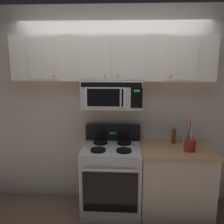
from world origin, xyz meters
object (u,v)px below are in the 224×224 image
(utensil_crock_red, at_px, (190,143))
(salt_shaker, at_px, (185,140))
(over_range_microwave, at_px, (112,94))
(pepper_mill, at_px, (174,136))
(stove_range, at_px, (112,178))

(utensil_crock_red, height_order, salt_shaker, utensil_crock_red)
(over_range_microwave, relative_size, pepper_mill, 3.81)
(over_range_microwave, distance_m, utensil_crock_red, 1.14)
(stove_range, xyz_separation_m, pepper_mill, (0.82, 0.19, 0.53))
(stove_range, xyz_separation_m, utensil_crock_red, (0.97, -0.08, 0.53))
(pepper_mill, bearing_deg, over_range_microwave, -174.84)
(stove_range, bearing_deg, utensil_crock_red, -4.48)
(over_range_microwave, relative_size, salt_shaker, 6.83)
(utensil_crock_red, relative_size, pepper_mill, 1.98)
(utensil_crock_red, distance_m, salt_shaker, 0.27)
(salt_shaker, bearing_deg, pepper_mill, 178.04)
(salt_shaker, bearing_deg, utensil_crock_red, -89.88)
(stove_range, relative_size, pepper_mill, 5.62)
(stove_range, height_order, salt_shaker, stove_range)
(utensil_crock_red, distance_m, pepper_mill, 0.30)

